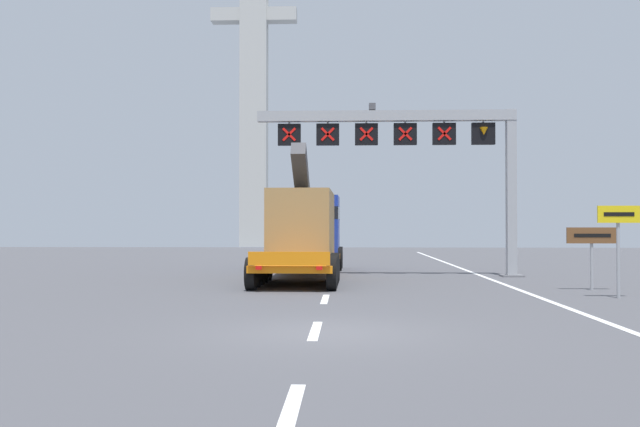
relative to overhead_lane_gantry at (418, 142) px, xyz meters
The scene contains 8 objects.
ground 17.19m from the overhead_lane_gantry, 102.38° to the right, with size 112.00×112.00×0.00m, color #4C4C51.
lane_markings 11.30m from the overhead_lane_gantry, 112.25° to the left, with size 0.20×64.22×0.01m.
edge_line_right 7.43m from the overhead_lane_gantry, 54.43° to the right, with size 0.20×63.00×0.01m, color silver.
overhead_lane_gantry is the anchor object (origin of this frame).
heavy_haul_truck_orange 6.15m from the overhead_lane_gantry, behind, with size 3.14×14.09×5.30m.
exit_sign_yellow 10.84m from the overhead_lane_gantry, 60.28° to the right, with size 1.24×0.15×2.76m.
tourist_info_sign_brown 9.11m from the overhead_lane_gantry, 50.50° to the right, with size 1.69×0.15×2.10m.
bridge_pylon_distant 46.95m from the overhead_lane_gantry, 106.73° to the left, with size 9.00×2.00×39.31m.
Camera 1 is at (0.46, -14.11, 2.15)m, focal length 39.14 mm.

